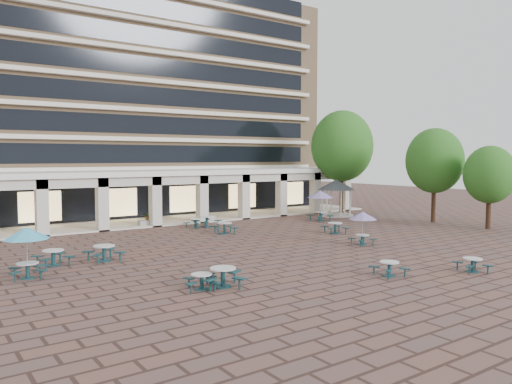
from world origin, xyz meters
TOP-DOWN VIEW (x-y plane):
  - ground at (0.00, 0.00)m, footprint 120.00×120.00m
  - apartment_building at (0.00, 25.47)m, footprint 40.00×15.50m
  - retail_arcade at (0.00, 14.80)m, footprint 42.00×6.60m
  - picnic_table_0 at (-8.29, -6.32)m, footprint 1.80×1.80m
  - picnic_table_1 at (-7.36, -6.49)m, footprint 2.28×2.28m
  - picnic_table_2 at (-0.01, -9.24)m, footprint 1.66×1.66m
  - picnic_table_3 at (3.90, -11.00)m, footprint 1.83×1.83m
  - picnic_table_4 at (-13.84, -0.11)m, footprint 2.02×2.02m
  - picnic_table_5 at (-9.75, 1.66)m, footprint 1.99×1.99m
  - picnic_table_6 at (5.10, -2.82)m, footprint 1.80×1.80m
  - picnic_table_7 at (7.07, 1.62)m, footprint 2.09×2.09m
  - picnic_table_8 at (-12.22, 2.10)m, footprint 1.95×1.95m
  - picnic_table_9 at (0.47, 6.15)m, footprint 2.13×2.13m
  - picnic_table_11 at (10.96, 7.46)m, footprint 2.25×2.25m
  - picnic_table_12 at (0.22, 10.00)m, footprint 1.94×1.94m
  - picnic_table_13 at (1.13, 9.91)m, footprint 2.18×2.18m
  - gazebo at (14.65, 9.33)m, footprint 3.62×3.62m
  - tree_east_a at (18.28, 1.38)m, footprint 4.77×4.77m
  - tree_east_b at (18.15, -3.58)m, footprint 3.83×3.83m
  - tree_east_c at (16.90, 10.88)m, footprint 6.04×6.04m
  - planter_left at (-2.56, 12.90)m, footprint 1.50×0.64m
  - planter_right at (2.74, 12.90)m, footprint 1.50×0.79m

SIDE VIEW (x-z plane):
  - ground at x=0.00m, z-range 0.00..0.00m
  - picnic_table_0 at x=-8.29m, z-range 0.06..0.73m
  - picnic_table_3 at x=3.90m, z-range 0.06..0.73m
  - picnic_table_2 at x=-0.01m, z-range 0.07..0.74m
  - picnic_table_12 at x=0.22m, z-range 0.07..0.78m
  - planter_left at x=-2.56m, z-range -0.15..1.01m
  - picnic_table_7 at x=7.07m, z-range 0.08..0.86m
  - picnic_table_8 at x=-12.22m, z-range 0.08..0.87m
  - picnic_table_9 at x=0.47m, z-range 0.08..0.88m
  - picnic_table_1 at x=-7.36m, z-range 0.08..0.91m
  - picnic_table_5 at x=-9.75m, z-range 0.08..0.92m
  - planter_right at x=2.74m, z-range -0.12..1.13m
  - picnic_table_13 at x=1.13m, z-range 0.08..0.94m
  - picnic_table_6 at x=5.10m, z-range 0.73..2.81m
  - picnic_table_4 at x=-13.84m, z-range 0.81..3.14m
  - picnic_table_11 at x=10.96m, z-range 0.91..3.51m
  - gazebo at x=14.65m, z-range 0.85..4.22m
  - retail_arcade at x=0.00m, z-range 0.80..5.20m
  - tree_east_b at x=18.15m, z-range 0.97..7.35m
  - tree_east_a at x=18.28m, z-range 1.22..9.17m
  - tree_east_c at x=16.90m, z-range 1.55..11.62m
  - apartment_building at x=0.00m, z-range 0.00..25.20m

